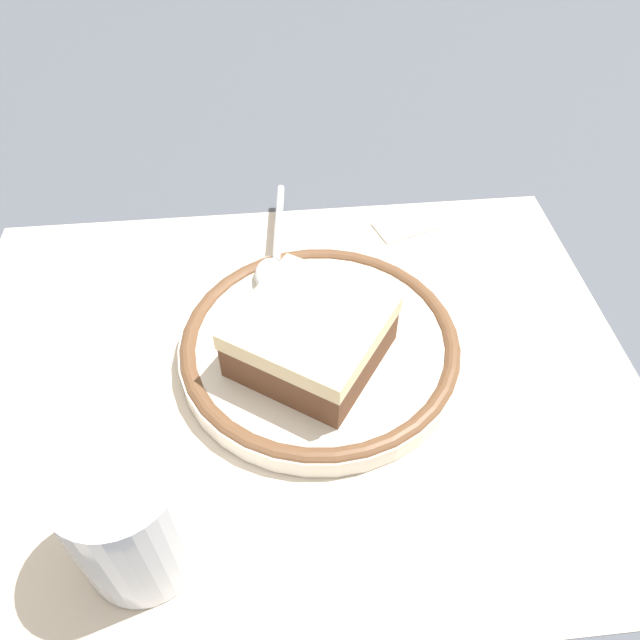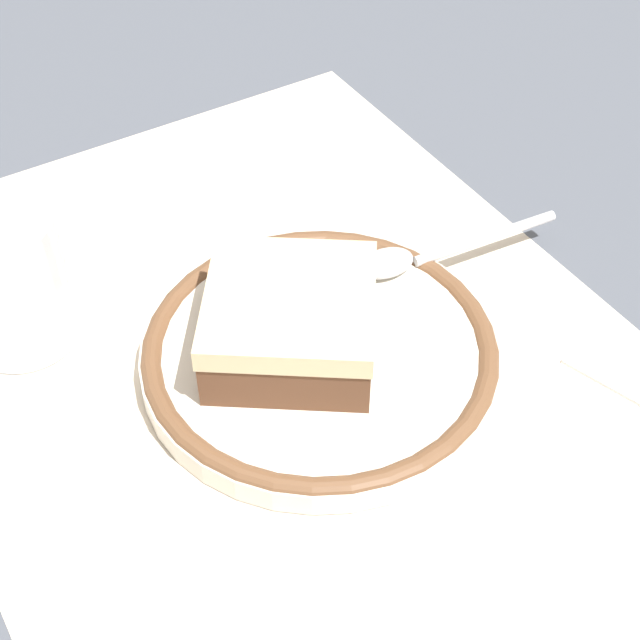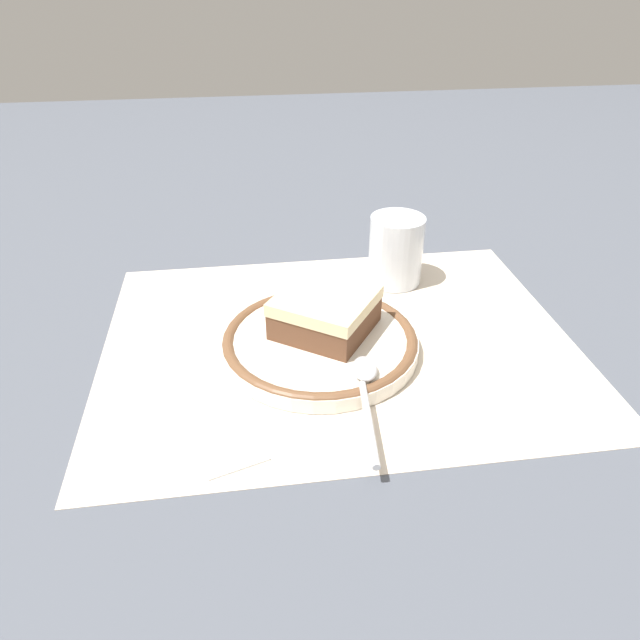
{
  "view_description": "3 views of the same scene",
  "coord_description": "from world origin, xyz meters",
  "px_view_note": "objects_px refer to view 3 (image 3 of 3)",
  "views": [
    {
      "loc": [
        0.01,
        0.26,
        0.33
      ],
      "look_at": [
        -0.02,
        -0.01,
        0.04
      ],
      "focal_mm": 34.15,
      "sensor_mm": 36.0,
      "label": 1
    },
    {
      "loc": [
        -0.32,
        0.17,
        0.39
      ],
      "look_at": [
        -0.02,
        -0.01,
        0.04
      ],
      "focal_mm": 53.17,
      "sensor_mm": 36.0,
      "label": 2
    },
    {
      "loc": [
        -0.09,
        -0.48,
        0.34
      ],
      "look_at": [
        -0.02,
        -0.01,
        0.04
      ],
      "focal_mm": 32.61,
      "sensor_mm": 36.0,
      "label": 3
    }
  ],
  "objects_px": {
    "plate": "(320,342)",
    "spoon": "(367,384)",
    "cup": "(396,254)",
    "sugar_packet": "(234,455)",
    "cake_slice": "(326,313)"
  },
  "relations": [
    {
      "from": "plate",
      "to": "spoon",
      "type": "height_order",
      "value": "spoon"
    },
    {
      "from": "cup",
      "to": "sugar_packet",
      "type": "height_order",
      "value": "cup"
    },
    {
      "from": "cake_slice",
      "to": "plate",
      "type": "bearing_deg",
      "value": -120.24
    },
    {
      "from": "plate",
      "to": "cup",
      "type": "relative_size",
      "value": 2.4
    },
    {
      "from": "cup",
      "to": "sugar_packet",
      "type": "xyz_separation_m",
      "value": [
        -0.19,
        -0.26,
        -0.03
      ]
    },
    {
      "from": "sugar_packet",
      "to": "cup",
      "type": "bearing_deg",
      "value": 53.68
    },
    {
      "from": "plate",
      "to": "cake_slice",
      "type": "xyz_separation_m",
      "value": [
        0.01,
        0.01,
        0.03
      ]
    },
    {
      "from": "plate",
      "to": "spoon",
      "type": "distance_m",
      "value": 0.09
    },
    {
      "from": "plate",
      "to": "sugar_packet",
      "type": "distance_m",
      "value": 0.16
    },
    {
      "from": "plate",
      "to": "sugar_packet",
      "type": "relative_size",
      "value": 3.87
    },
    {
      "from": "cake_slice",
      "to": "cup",
      "type": "bearing_deg",
      "value": 49.39
    },
    {
      "from": "plate",
      "to": "cake_slice",
      "type": "distance_m",
      "value": 0.03
    },
    {
      "from": "cake_slice",
      "to": "sugar_packet",
      "type": "bearing_deg",
      "value": -122.54
    },
    {
      "from": "spoon",
      "to": "sugar_packet",
      "type": "height_order",
      "value": "spoon"
    },
    {
      "from": "plate",
      "to": "cake_slice",
      "type": "height_order",
      "value": "cake_slice"
    }
  ]
}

